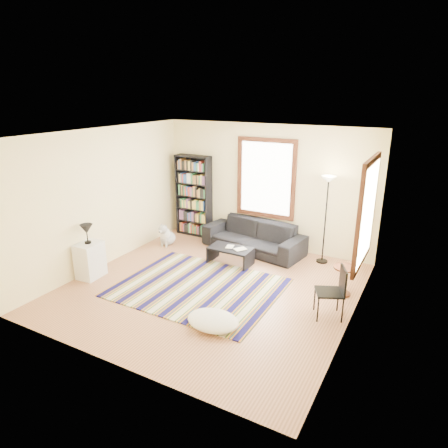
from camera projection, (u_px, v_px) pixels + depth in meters
The scene contains 21 objects.
floor at pixel (211, 290), 7.42m from camera, with size 5.00×5.00×0.10m, color #B37851.
ceiling at pixel (209, 131), 6.49m from camera, with size 5.00×5.00×0.10m, color white.
wall_back at pixel (267, 186), 9.08m from camera, with size 5.00×0.10×2.80m, color #FBE0A9.
wall_front at pixel (104, 271), 4.83m from camera, with size 5.00×0.10×2.80m, color #FBE0A9.
wall_left at pixel (102, 198), 8.11m from camera, with size 0.10×5.00×2.80m, color #FBE0A9.
wall_right at pixel (361, 241), 5.80m from camera, with size 0.10×5.00×2.80m, color #FBE0A9.
window_back at pixel (266, 178), 8.95m from camera, with size 1.20×0.06×1.60m, color white.
window_right at pixel (367, 213), 6.44m from camera, with size 0.06×1.20×1.60m, color white.
rug at pixel (198, 287), 7.39m from camera, with size 2.89×2.31×0.02m, color #0F0C40.
sofa at pixel (253, 236), 9.04m from camera, with size 2.32×0.91×0.68m, color black.
bookshelf at pixel (194, 196), 9.85m from camera, with size 0.90×0.30×2.00m, color black.
coffee_table at pixel (231, 256), 8.38m from camera, with size 0.90×0.50×0.36m, color black.
book_a at pixel (226, 246), 8.36m from camera, with size 0.20×0.15×0.02m, color beige.
book_b at pixel (238, 248), 8.29m from camera, with size 0.18×0.25×0.02m, color beige.
floor_cushion at pixel (213, 320), 6.16m from camera, with size 0.84×0.63×0.21m, color white.
floor_lamp at pixel (325, 220), 8.22m from camera, with size 0.30×0.30×1.86m, color black, non-canonical shape.
side_table at pixel (344, 281), 7.08m from camera, with size 0.40×0.40×0.54m, color #4D2013.
folding_chair at pixel (329, 292), 6.34m from camera, with size 0.42×0.40×0.86m, color black.
white_cabinet at pixel (90, 260), 7.74m from camera, with size 0.38×0.50×0.70m, color white.
table_lamp at pixel (87, 234), 7.56m from camera, with size 0.24×0.24×0.38m, color black, non-canonical shape.
dog at pixel (168, 234), 9.38m from camera, with size 0.38×0.53×0.53m, color silver, non-canonical shape.
Camera 1 is at (3.39, -5.71, 3.48)m, focal length 32.00 mm.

